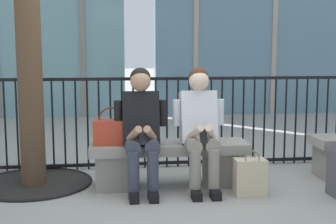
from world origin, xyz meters
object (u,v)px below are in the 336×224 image
seated_person_with_phone (141,126)px  shopping_bag (250,177)px  seated_person_companion (200,125)px  stone_bench (169,160)px  handbag_on_bench (111,131)px

seated_person_with_phone → shopping_bag: 1.15m
seated_person_with_phone → seated_person_companion: 0.58m
seated_person_with_phone → seated_person_companion: (0.58, 0.00, 0.00)m
stone_bench → seated_person_companion: size_ratio=1.32×
handbag_on_bench → shopping_bag: handbag_on_bench is taller
handbag_on_bench → shopping_bag: size_ratio=0.84×
stone_bench → handbag_on_bench: bearing=-179.0°
handbag_on_bench → seated_person_with_phone: bearing=-22.2°
seated_person_with_phone → shopping_bag: (1.02, -0.27, -0.47)m
seated_person_companion → shopping_bag: size_ratio=2.73×
stone_bench → seated_person_with_phone: seated_person_with_phone is taller
stone_bench → handbag_on_bench: handbag_on_bench is taller
stone_bench → seated_person_companion: (0.29, -0.13, 0.38)m
seated_person_companion → seated_person_with_phone: bearing=180.0°
shopping_bag → seated_person_companion: bearing=148.7°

